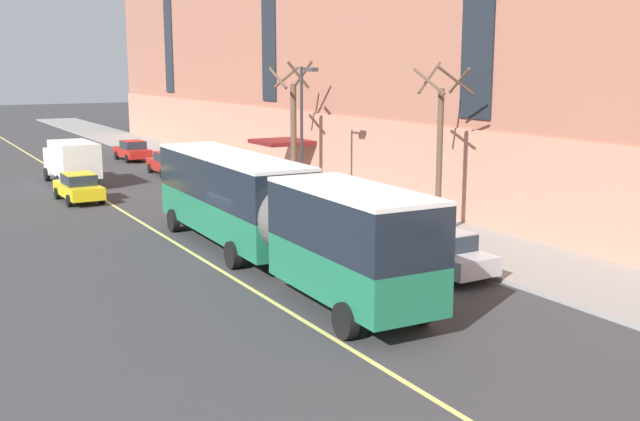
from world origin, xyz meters
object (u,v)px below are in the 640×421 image
(taxi_cab, at_px, (79,187))
(parked_car_red_0, at_px, (169,163))
(street_tree_mid_block, at_px, (440,146))
(city_bus, at_px, (268,208))
(parked_car_red_5, at_px, (133,151))
(box_truck, at_px, (72,160))
(fire_hydrant, at_px, (310,202))
(street_tree_far_uptown, at_px, (293,125))
(street_lamp, at_px, (304,122))
(parked_car_red_4, at_px, (321,213))
(parked_car_silver_3, at_px, (437,252))
(parked_car_navy_2, at_px, (243,187))

(taxi_cab, bearing_deg, parked_car_red_0, 44.92)
(street_tree_mid_block, bearing_deg, city_bus, -174.93)
(city_bus, xyz_separation_m, street_tree_mid_block, (8.35, 0.74, 1.74))
(city_bus, bearing_deg, parked_car_red_5, 82.13)
(box_truck, bearing_deg, fire_hydrant, -60.45)
(street_tree_far_uptown, height_order, street_lamp, street_tree_far_uptown)
(parked_car_red_4, height_order, street_tree_far_uptown, street_tree_far_uptown)
(parked_car_silver_3, xyz_separation_m, fire_hydrant, (1.64, 12.09, -0.29))
(city_bus, distance_m, street_tree_mid_block, 8.56)
(fire_hydrant, bearing_deg, city_bus, -127.40)
(city_bus, relative_size, parked_car_silver_3, 3.92)
(parked_car_red_5, relative_size, street_tree_mid_block, 0.61)
(box_truck, distance_m, street_lamp, 16.66)
(street_tree_far_uptown, distance_m, street_lamp, 5.05)
(parked_car_navy_2, relative_size, parked_car_red_4, 1.04)
(parked_car_navy_2, bearing_deg, street_lamp, -62.02)
(parked_car_navy_2, bearing_deg, parked_car_red_4, -89.46)
(parked_car_navy_2, distance_m, box_truck, 12.53)
(fire_hydrant, bearing_deg, parked_car_red_4, -112.87)
(city_bus, distance_m, street_lamp, 11.48)
(parked_car_navy_2, height_order, parked_car_silver_3, same)
(parked_car_navy_2, relative_size, parked_car_silver_3, 1.04)
(street_tree_far_uptown, bearing_deg, parked_car_red_0, 109.36)
(parked_car_navy_2, xyz_separation_m, taxi_cab, (-7.62, 4.47, -0.00))
(parked_car_red_4, bearing_deg, taxi_cab, 121.21)
(parked_car_red_0, distance_m, street_tree_mid_block, 24.39)
(box_truck, distance_m, street_tree_far_uptown, 14.17)
(street_tree_far_uptown, bearing_deg, parked_car_red_4, -110.90)
(parked_car_red_5, relative_size, taxi_cab, 0.98)
(parked_car_silver_3, bearing_deg, parked_car_navy_2, 90.35)
(city_bus, distance_m, taxi_cab, 17.44)
(street_tree_mid_block, distance_m, street_tree_far_uptown, 13.13)
(street_tree_mid_block, xyz_separation_m, street_tree_far_uptown, (-0.01, 13.13, 0.01))
(parked_car_red_0, relative_size, street_tree_far_uptown, 0.65)
(parked_car_red_0, xyz_separation_m, fire_hydrant, (1.83, -16.28, -0.29))
(parked_car_silver_3, height_order, parked_car_red_5, same)
(parked_car_red_5, bearing_deg, parked_car_navy_2, -89.97)
(city_bus, relative_size, box_truck, 2.80)
(parked_car_silver_3, bearing_deg, street_tree_mid_block, 51.21)
(box_truck, height_order, taxi_cab, box_truck)
(parked_car_red_4, height_order, taxi_cab, same)
(taxi_cab, xyz_separation_m, street_tree_far_uptown, (11.31, -3.26, 3.12))
(box_truck, xyz_separation_m, fire_hydrant, (8.43, -14.87, -1.08))
(parked_car_silver_3, xyz_separation_m, street_lamp, (1.74, 12.93, 3.65))
(taxi_cab, height_order, fire_hydrant, taxi_cab)
(city_bus, distance_m, street_tree_far_uptown, 16.28)
(parked_car_red_0, relative_size, fire_hydrant, 6.66)
(taxi_cab, relative_size, street_tree_far_uptown, 0.61)
(box_truck, height_order, street_lamp, street_lamp)
(parked_car_navy_2, xyz_separation_m, parked_car_red_4, (0.08, -8.24, -0.00))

